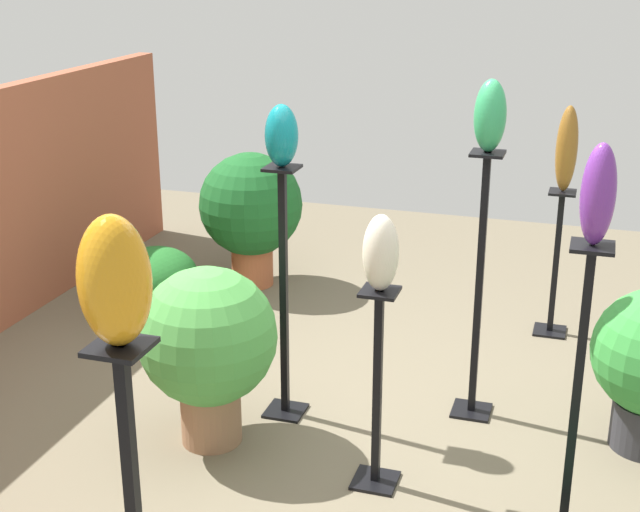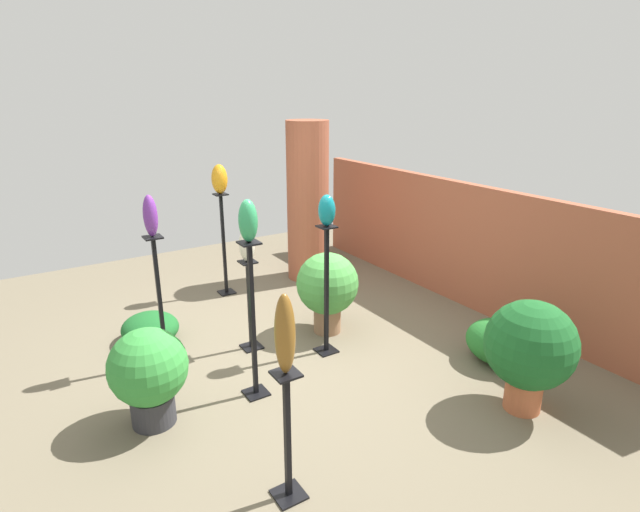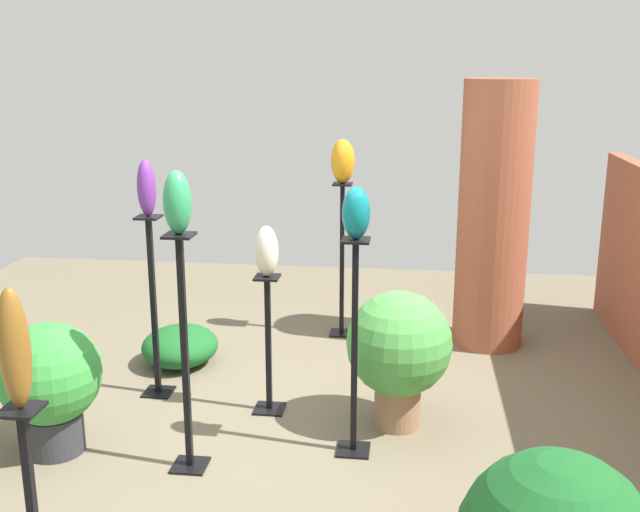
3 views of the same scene
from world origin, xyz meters
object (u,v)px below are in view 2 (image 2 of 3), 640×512
(art_vase_jade, at_px, (248,221))
(art_vase_ivory, at_px, (247,245))
(pedestal_violet, at_px, (161,307))
(art_vase_amber, at_px, (219,179))
(potted_plant_near_pillar, at_px, (149,372))
(potted_plant_front_left, at_px, (327,286))
(pedestal_bronze, at_px, (288,443))
(art_vase_bronze, at_px, (285,334))
(brick_pillar, at_px, (308,202))
(potted_plant_back_center, at_px, (530,348))
(pedestal_amber, at_px, (224,249))
(art_vase_teal, at_px, (327,210))
(pedestal_jade, at_px, (253,327))
(pedestal_teal, at_px, (326,296))
(art_vase_violet, at_px, (150,216))
(pedestal_ivory, at_px, (250,310))

(art_vase_jade, height_order, art_vase_ivory, art_vase_jade)
(pedestal_violet, height_order, art_vase_ivory, pedestal_violet)
(art_vase_amber, relative_size, potted_plant_near_pillar, 0.45)
(art_vase_amber, height_order, potted_plant_front_left, art_vase_amber)
(pedestal_bronze, height_order, art_vase_jade, art_vase_jade)
(art_vase_bronze, bearing_deg, brick_pillar, 146.99)
(potted_plant_back_center, bearing_deg, art_vase_bronze, -95.88)
(pedestal_amber, height_order, pedestal_violet, pedestal_amber)
(art_vase_teal, bearing_deg, pedestal_jade, -72.25)
(pedestal_teal, distance_m, pedestal_bronze, 1.95)
(art_vase_jade, height_order, potted_plant_near_pillar, art_vase_jade)
(potted_plant_front_left, bearing_deg, pedestal_jade, -60.61)
(pedestal_violet, height_order, potted_plant_back_center, pedestal_violet)
(brick_pillar, relative_size, pedestal_bronze, 2.34)
(art_vase_amber, bearing_deg, art_vase_ivory, -12.89)
(art_vase_jade, xyz_separation_m, potted_plant_front_left, (-0.67, 1.19, -1.04))
(pedestal_amber, height_order, art_vase_violet, art_vase_violet)
(pedestal_teal, xyz_separation_m, potted_plant_front_left, (-0.37, 0.26, -0.08))
(art_vase_jade, relative_size, potted_plant_back_center, 0.36)
(brick_pillar, relative_size, pedestal_violet, 1.68)
(art_vase_violet, xyz_separation_m, potted_plant_near_pillar, (0.87, -0.35, -1.02))
(art_vase_ivory, xyz_separation_m, potted_plant_near_pillar, (0.70, -1.19, -0.65))
(brick_pillar, bearing_deg, art_vase_jade, -40.20)
(art_vase_bronze, height_order, potted_plant_back_center, art_vase_bronze)
(pedestal_violet, bearing_deg, pedestal_teal, 65.86)
(pedestal_bronze, bearing_deg, art_vase_bronze, 0.00)
(art_vase_ivory, bearing_deg, pedestal_bronze, -18.28)
(brick_pillar, height_order, art_vase_bronze, brick_pillar)
(pedestal_jade, distance_m, art_vase_jade, 0.93)
(pedestal_ivory, bearing_deg, art_vase_jade, -22.48)
(potted_plant_back_center, bearing_deg, pedestal_amber, -163.10)
(pedestal_jade, xyz_separation_m, art_vase_teal, (-0.30, 0.93, 0.83))
(pedestal_bronze, xyz_separation_m, art_vase_amber, (-3.48, 0.99, 1.09))
(art_vase_ivory, bearing_deg, potted_plant_back_center, 34.04)
(brick_pillar, bearing_deg, pedestal_ivory, -47.06)
(art_vase_violet, xyz_separation_m, art_vase_ivory, (0.17, 0.84, -0.37))
(art_vase_teal, distance_m, art_vase_amber, 2.02)
(art_vase_jade, distance_m, art_vase_ivory, 0.96)
(pedestal_ivory, bearing_deg, pedestal_amber, 167.11)
(art_vase_jade, height_order, potted_plant_front_left, art_vase_jade)
(art_vase_amber, xyz_separation_m, potted_plant_back_center, (3.69, 1.12, -0.93))
(pedestal_amber, relative_size, pedestal_violet, 1.03)
(art_vase_ivory, bearing_deg, art_vase_teal, 51.64)
(art_vase_bronze, bearing_deg, pedestal_jade, 164.64)
(pedestal_amber, relative_size, potted_plant_back_center, 1.37)
(art_vase_violet, distance_m, potted_plant_front_left, 1.97)
(pedestal_jade, xyz_separation_m, potted_plant_front_left, (-0.67, 1.19, -0.11))
(art_vase_jade, xyz_separation_m, art_vase_ivory, (-0.78, 0.32, -0.46))
(art_vase_teal, bearing_deg, art_vase_violet, -114.14)
(pedestal_teal, xyz_separation_m, pedestal_ivory, (-0.48, -0.61, -0.18))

